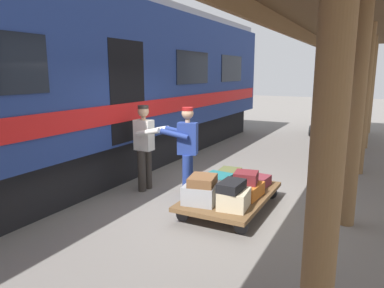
# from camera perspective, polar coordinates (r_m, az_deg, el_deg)

# --- Properties ---
(ground_plane) EXTENTS (60.00, 60.00, 0.00)m
(ground_plane) POSITION_cam_1_polar(r_m,az_deg,el_deg) (6.65, 4.74, -9.16)
(ground_plane) COLOR slate
(platform_canopy) EXTENTS (3.20, 20.13, 3.56)m
(platform_canopy) POSITION_cam_1_polar(r_m,az_deg,el_deg) (5.84, 25.37, 19.62)
(platform_canopy) COLOR brown
(platform_canopy) RESTS_ON ground_plane
(train_car) EXTENTS (3.03, 16.12, 4.00)m
(train_car) POSITION_cam_1_polar(r_m,az_deg,el_deg) (8.26, -18.60, 8.95)
(train_car) COLOR navy
(train_car) RESTS_ON ground_plane
(luggage_cart) EXTENTS (1.23, 2.11, 0.28)m
(luggage_cart) POSITION_cam_1_polar(r_m,az_deg,el_deg) (6.24, 6.23, -8.26)
(luggage_cart) COLOR brown
(luggage_cart) RESTS_ON ground_plane
(suitcase_olive_duffel) EXTENTS (0.42, 0.60, 0.24)m
(suitcase_olive_duffel) POSITION_cam_1_polar(r_m,az_deg,el_deg) (6.80, 5.87, -5.16)
(suitcase_olive_duffel) COLOR brown
(suitcase_olive_duffel) RESTS_ON luggage_cart
(suitcase_orange_carryall) EXTENTS (0.48, 0.61, 0.22)m
(suitcase_orange_carryall) POSITION_cam_1_polar(r_m,az_deg,el_deg) (6.11, 8.69, -7.30)
(suitcase_orange_carryall) COLOR #CC6B23
(suitcase_orange_carryall) RESTS_ON luggage_cart
(suitcase_teal_softside) EXTENTS (0.50, 0.59, 0.29)m
(suitcase_teal_softside) POSITION_cam_1_polar(r_m,az_deg,el_deg) (6.28, 3.91, -6.28)
(suitcase_teal_softside) COLOR #1E666B
(suitcase_teal_softside) RESTS_ON luggage_cart
(suitcase_gray_aluminum) EXTENTS (0.59, 0.64, 0.30)m
(suitcase_gray_aluminum) POSITION_cam_1_polar(r_m,az_deg,el_deg) (5.78, 1.58, -7.82)
(suitcase_gray_aluminum) COLOR #9EA0A5
(suitcase_gray_aluminum) RESTS_ON luggage_cart
(suitcase_cream_canvas) EXTENTS (0.48, 0.57, 0.28)m
(suitcase_cream_canvas) POSITION_cam_1_polar(r_m,az_deg,el_deg) (5.58, 6.75, -8.72)
(suitcase_cream_canvas) COLOR beige
(suitcase_cream_canvas) RESTS_ON luggage_cart
(suitcase_burgundy_valise) EXTENTS (0.41, 0.61, 0.18)m
(suitcase_burgundy_valise) POSITION_cam_1_polar(r_m,az_deg,el_deg) (6.64, 10.32, -5.99)
(suitcase_burgundy_valise) COLOR maroon
(suitcase_burgundy_valise) RESTS_ON luggage_cart
(suitcase_black_hardshell) EXTENTS (0.32, 0.51, 0.14)m
(suitcase_black_hardshell) POSITION_cam_1_polar(r_m,az_deg,el_deg) (5.51, 6.35, -6.68)
(suitcase_black_hardshell) COLOR black
(suitcase_black_hardshell) RESTS_ON suitcase_cream_canvas
(suitcase_maroon_trunk) EXTENTS (0.43, 0.43, 0.19)m
(suitcase_maroon_trunk) POSITION_cam_1_polar(r_m,az_deg,el_deg) (6.09, 8.63, -5.33)
(suitcase_maroon_trunk) COLOR maroon
(suitcase_maroon_trunk) RESTS_ON suitcase_orange_carryall
(suitcase_brown_leather) EXTENTS (0.48, 0.55, 0.14)m
(suitcase_brown_leather) POSITION_cam_1_polar(r_m,az_deg,el_deg) (5.67, 1.69, -5.86)
(suitcase_brown_leather) COLOR brown
(suitcase_brown_leather) RESTS_ON suitcase_gray_aluminum
(porter_in_overalls) EXTENTS (0.73, 0.54, 1.70)m
(porter_in_overalls) POSITION_cam_1_polar(r_m,az_deg,el_deg) (6.68, -0.86, -0.74)
(porter_in_overalls) COLOR navy
(porter_in_overalls) RESTS_ON ground_plane
(porter_by_door) EXTENTS (0.68, 0.44, 1.70)m
(porter_by_door) POSITION_cam_1_polar(r_m,az_deg,el_deg) (7.08, -7.54, -0.14)
(porter_by_door) COLOR #332D28
(porter_by_door) RESTS_ON ground_plane
(baggage_tug) EXTENTS (1.34, 1.84, 1.30)m
(baggage_tug) POSITION_cam_1_polar(r_m,az_deg,el_deg) (14.32, 20.76, 3.84)
(baggage_tug) COLOR black
(baggage_tug) RESTS_ON ground_plane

